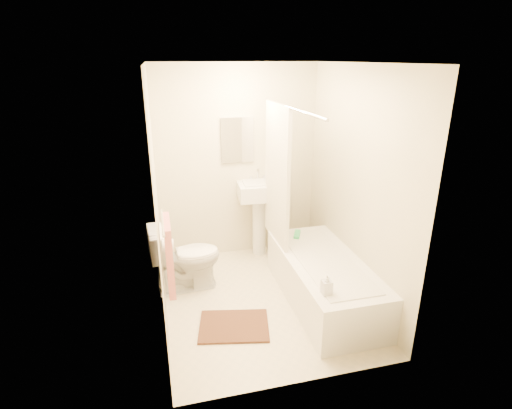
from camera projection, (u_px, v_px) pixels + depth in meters
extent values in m
plane|color=beige|center=(262.00, 300.00, 4.28)|extent=(2.40, 2.40, 0.00)
plane|color=white|center=(263.00, 63.00, 3.45)|extent=(2.40, 2.40, 0.00)
cube|color=beige|center=(237.00, 164.00, 4.96)|extent=(2.00, 0.02, 2.40)
cube|color=beige|center=(157.00, 202.00, 3.64)|extent=(0.02, 2.40, 2.40)
cube|color=beige|center=(356.00, 186.00, 4.10)|extent=(0.02, 2.40, 2.40)
cube|color=white|center=(237.00, 140.00, 4.84)|extent=(0.40, 0.03, 0.55)
cylinder|color=silver|center=(291.00, 108.00, 3.75)|extent=(0.03, 1.70, 0.03)
cube|color=silver|center=(277.00, 176.00, 4.38)|extent=(0.04, 0.80, 1.55)
cylinder|color=silver|center=(163.00, 222.00, 3.46)|extent=(0.02, 0.60, 0.02)
cube|color=#CC7266|center=(169.00, 255.00, 3.57)|extent=(0.06, 0.45, 0.66)
cylinder|color=white|center=(168.00, 245.00, 3.94)|extent=(0.11, 0.12, 0.12)
imported|color=white|center=(186.00, 257.00, 4.39)|extent=(0.80, 0.49, 0.75)
cube|color=#53221C|center=(234.00, 326.00, 3.85)|extent=(0.75, 0.62, 0.02)
imported|color=silver|center=(327.00, 284.00, 3.50)|extent=(0.09, 0.09, 0.19)
cube|color=#39C065|center=(297.00, 235.00, 4.66)|extent=(0.15, 0.22, 0.04)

